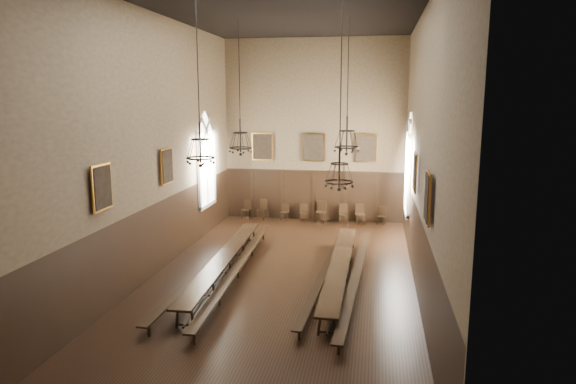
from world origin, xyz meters
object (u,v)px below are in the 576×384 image
(table_left, at_px, (224,266))
(bench_left_inner, at_px, (238,269))
(chair_7, at_px, (381,219))
(chandelier_front_right, at_px, (339,168))
(chair_1, at_px, (262,213))
(chair_0, at_px, (247,213))
(chandelier_back_left, at_px, (240,140))
(chair_3, at_px, (304,216))
(bench_left_outer, at_px, (209,268))
(chair_5, at_px, (343,217))
(bench_right_inner, at_px, (324,276))
(chair_2, at_px, (284,215))
(bench_right_outer, at_px, (356,279))
(chandelier_back_right, at_px, (347,139))
(chair_4, at_px, (321,216))
(chandelier_front_left, at_px, (200,147))
(chair_6, at_px, (360,218))
(table_right, at_px, (340,272))

(table_left, xyz_separation_m, bench_left_inner, (0.52, -0.10, -0.06))
(chair_7, height_order, chandelier_front_right, chandelier_front_right)
(table_left, distance_m, chair_1, 8.53)
(chair_0, xyz_separation_m, chair_7, (6.83, -0.08, -0.04))
(bench_left_inner, bearing_deg, chandelier_back_left, 101.64)
(bench_left_inner, distance_m, chair_3, 8.65)
(table_left, xyz_separation_m, bench_left_outer, (-0.51, -0.12, -0.07))
(chair_5, height_order, chair_7, chair_5)
(table_left, bearing_deg, bench_right_inner, -2.08)
(bench_left_inner, relative_size, chair_7, 12.38)
(chair_2, xyz_separation_m, chandelier_back_left, (-0.59, -6.11, 4.30))
(table_left, relative_size, bench_right_outer, 0.93)
(bench_right_outer, bearing_deg, bench_left_outer, 177.94)
(bench_left_outer, relative_size, bench_right_outer, 1.01)
(bench_right_inner, xyz_separation_m, bench_right_outer, (1.07, -0.18, 0.03))
(chair_5, distance_m, chandelier_front_right, 11.27)
(chair_1, relative_size, chandelier_back_right, 0.21)
(chair_2, bearing_deg, table_left, -91.74)
(table_left, relative_size, chair_1, 9.23)
(bench_right_outer, relative_size, chair_4, 9.75)
(chandelier_front_left, relative_size, chandelier_front_right, 0.89)
(chair_3, bearing_deg, chair_2, 162.70)
(table_left, relative_size, chair_4, 9.09)
(chair_6, distance_m, chandelier_front_right, 11.26)
(bench_left_outer, relative_size, chair_1, 10.04)
(chair_0, bearing_deg, chair_7, 10.59)
(table_right, distance_m, chair_1, 9.57)
(bench_left_inner, distance_m, bench_right_inner, 2.98)
(bench_right_outer, distance_m, chandelier_front_right, 4.34)
(bench_left_inner, relative_size, chandelier_back_left, 2.18)
(chair_1, xyz_separation_m, chandelier_front_right, (4.65, -10.68, 3.88))
(chair_1, bearing_deg, chandelier_back_left, -65.60)
(bench_right_outer, height_order, chandelier_back_left, chandelier_back_left)
(chair_1, height_order, chandelier_back_left, chandelier_back_left)
(bench_left_outer, bearing_deg, chair_0, 95.82)
(chair_0, height_order, chandelier_back_left, chandelier_back_left)
(bench_left_outer, relative_size, chair_3, 11.58)
(chair_1, bearing_deg, table_right, -42.33)
(chandelier_front_left, bearing_deg, chair_7, 62.98)
(bench_left_inner, bearing_deg, bench_left_outer, -178.85)
(chair_3, bearing_deg, chair_6, -16.60)
(bench_right_outer, height_order, chair_5, chair_5)
(chandelier_front_left, bearing_deg, chandelier_front_right, 0.43)
(table_right, distance_m, bench_left_outer, 4.52)
(chair_0, distance_m, chair_3, 2.99)
(bench_right_inner, relative_size, chair_4, 8.86)
(chandelier_back_left, relative_size, chandelier_back_right, 1.01)
(chandelier_back_left, bearing_deg, table_right, -29.97)
(table_left, relative_size, chandelier_back_left, 1.90)
(table_right, height_order, chandelier_back_right, chandelier_back_right)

